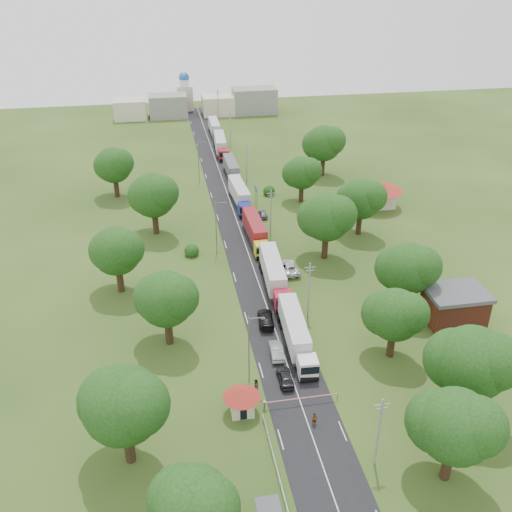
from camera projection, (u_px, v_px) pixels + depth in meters
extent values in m
plane|color=#284216|center=(263.00, 294.00, 90.06)|extent=(260.00, 260.00, 0.00)
cube|color=black|center=(243.00, 238.00, 107.35)|extent=(8.00, 200.00, 0.04)
cylinder|color=slate|center=(264.00, 406.00, 67.49)|extent=(0.20, 0.20, 1.10)
cube|color=slate|center=(264.00, 402.00, 67.25)|extent=(0.35, 0.35, 0.25)
cylinder|color=red|center=(301.00, 398.00, 67.97)|extent=(9.00, 0.12, 0.12)
cylinder|color=slate|center=(337.00, 397.00, 68.90)|extent=(0.10, 0.10, 1.00)
cube|color=beige|center=(242.00, 404.00, 66.77)|extent=(2.60, 2.60, 2.40)
cone|color=maroon|center=(242.00, 393.00, 65.95)|extent=(4.40, 4.40, 1.10)
cube|color=black|center=(253.00, 402.00, 66.87)|extent=(0.02, 1.20, 0.90)
cube|color=black|center=(244.00, 413.00, 65.73)|extent=(0.80, 0.02, 1.90)
cube|color=#47494F|center=(268.00, 506.00, 53.28)|extent=(2.30, 2.30, 0.12)
cube|color=black|center=(279.00, 512.00, 53.94)|extent=(0.02, 1.00, 0.80)
cylinder|color=slate|center=(257.00, 198.00, 119.12)|extent=(0.12, 0.12, 4.00)
cylinder|color=slate|center=(255.00, 194.00, 121.19)|extent=(0.12, 0.12, 4.00)
cube|color=navy|center=(256.00, 189.00, 119.39)|extent=(0.06, 3.00, 1.00)
cube|color=silver|center=(256.00, 189.00, 119.39)|extent=(0.07, 3.10, 0.06)
cylinder|color=gray|center=(378.00, 433.00, 58.50)|extent=(0.24, 0.24, 9.00)
cube|color=gray|center=(382.00, 405.00, 56.68)|extent=(1.60, 0.10, 0.10)
cube|color=gray|center=(382.00, 408.00, 56.92)|extent=(1.20, 0.10, 0.10)
cylinder|color=gray|center=(309.00, 290.00, 82.70)|extent=(0.24, 0.24, 9.00)
cube|color=gray|center=(310.00, 267.00, 80.88)|extent=(1.60, 0.10, 0.10)
cube|color=gray|center=(310.00, 270.00, 81.12)|extent=(1.20, 0.10, 0.10)
cylinder|color=gray|center=(271.00, 212.00, 106.90)|extent=(0.24, 0.24, 9.00)
cube|color=gray|center=(271.00, 193.00, 105.08)|extent=(1.60, 0.10, 0.10)
cube|color=gray|center=(271.00, 196.00, 105.32)|extent=(1.20, 0.10, 0.10)
cylinder|color=gray|center=(247.00, 163.00, 131.10)|extent=(0.24, 0.24, 9.00)
cube|color=gray|center=(247.00, 147.00, 129.29)|extent=(1.60, 0.10, 0.10)
cube|color=gray|center=(247.00, 149.00, 129.53)|extent=(1.20, 0.10, 0.10)
cylinder|color=gray|center=(230.00, 129.00, 155.31)|extent=(0.24, 0.24, 9.00)
cube|color=gray|center=(230.00, 115.00, 153.49)|extent=(1.60, 0.10, 0.10)
cube|color=gray|center=(230.00, 117.00, 153.73)|extent=(1.20, 0.10, 0.10)
cylinder|color=gray|center=(218.00, 104.00, 179.51)|extent=(0.24, 0.24, 9.00)
cube|color=gray|center=(218.00, 92.00, 177.69)|extent=(1.60, 0.10, 0.10)
cube|color=gray|center=(218.00, 94.00, 177.93)|extent=(1.20, 0.10, 0.10)
cylinder|color=slate|center=(249.00, 351.00, 69.53)|extent=(0.16, 0.16, 10.00)
cube|color=slate|center=(256.00, 318.00, 67.42)|extent=(1.80, 0.10, 0.10)
cube|color=slate|center=(263.00, 319.00, 67.61)|extent=(0.50, 0.22, 0.15)
cylinder|color=slate|center=(216.00, 228.00, 99.78)|extent=(0.16, 0.16, 10.00)
cube|color=slate|center=(220.00, 203.00, 97.67)|extent=(1.80, 0.10, 0.10)
cube|color=slate|center=(225.00, 203.00, 97.87)|extent=(0.50, 0.22, 0.15)
cylinder|color=slate|center=(198.00, 162.00, 130.04)|extent=(0.16, 0.16, 10.00)
cube|color=slate|center=(201.00, 142.00, 127.92)|extent=(1.80, 0.10, 0.10)
cube|color=slate|center=(205.00, 143.00, 128.12)|extent=(0.50, 0.22, 0.15)
cylinder|color=#382616|center=(447.00, 463.00, 58.05)|extent=(1.08, 1.08, 4.20)
sphere|color=#17360E|center=(456.00, 426.00, 55.60)|extent=(7.70, 7.70, 7.70)
sphere|color=#17360E|center=(476.00, 426.00, 54.47)|extent=(6.05, 6.05, 6.05)
sphere|color=#17360E|center=(438.00, 422.00, 56.88)|extent=(6.60, 6.60, 6.60)
cylinder|color=#382616|center=(464.00, 400.00, 65.81)|extent=(1.12, 1.12, 4.55)
sphere|color=#17360E|center=(472.00, 362.00, 63.14)|extent=(8.40, 8.40, 8.40)
sphere|color=#17360E|center=(492.00, 361.00, 61.90)|extent=(6.60, 6.60, 6.60)
sphere|color=#17360E|center=(455.00, 359.00, 64.54)|extent=(7.20, 7.20, 7.20)
cylinder|color=#382616|center=(391.00, 344.00, 75.73)|extent=(1.04, 1.04, 3.85)
sphere|color=#17360E|center=(395.00, 315.00, 73.50)|extent=(7.00, 7.00, 7.00)
sphere|color=#17360E|center=(408.00, 313.00, 72.47)|extent=(5.50, 5.50, 5.50)
sphere|color=#17360E|center=(384.00, 313.00, 74.66)|extent=(6.00, 6.00, 6.00)
cylinder|color=#382616|center=(404.00, 298.00, 85.22)|extent=(1.08, 1.08, 4.20)
sphere|color=#17360E|center=(408.00, 269.00, 82.76)|extent=(7.70, 7.70, 7.70)
sphere|color=#17360E|center=(421.00, 266.00, 81.63)|extent=(6.05, 6.05, 6.05)
sphere|color=#17360E|center=(397.00, 268.00, 84.05)|extent=(6.60, 6.60, 6.60)
cylinder|color=#382616|center=(325.00, 246.00, 99.61)|extent=(1.12, 1.12, 4.55)
sphere|color=#17360E|center=(327.00, 217.00, 96.95)|extent=(8.40, 8.40, 8.40)
sphere|color=#17360E|center=(338.00, 215.00, 95.71)|extent=(6.60, 6.60, 6.60)
sphere|color=#17360E|center=(318.00, 217.00, 98.34)|extent=(7.20, 7.20, 7.20)
cylinder|color=#382616|center=(359.00, 224.00, 108.00)|extent=(1.08, 1.08, 4.20)
sphere|color=#17360E|center=(361.00, 199.00, 105.55)|extent=(7.70, 7.70, 7.70)
sphere|color=#17360E|center=(371.00, 196.00, 104.41)|extent=(6.05, 6.05, 6.05)
sphere|color=#17360E|center=(353.00, 199.00, 106.83)|extent=(6.60, 6.60, 6.60)
cylinder|color=#382616|center=(301.00, 193.00, 121.70)|extent=(1.04, 1.04, 3.85)
sphere|color=#17360E|center=(302.00, 173.00, 119.46)|extent=(7.00, 7.00, 7.00)
sphere|color=#17360E|center=(309.00, 171.00, 118.43)|extent=(5.50, 5.50, 5.50)
sphere|color=#17360E|center=(296.00, 173.00, 120.63)|extent=(6.00, 6.00, 6.00)
cylinder|color=#382616|center=(323.00, 166.00, 135.88)|extent=(1.12, 1.12, 4.55)
sphere|color=#17360E|center=(324.00, 143.00, 133.21)|extent=(8.40, 8.40, 8.40)
sphere|color=#17360E|center=(332.00, 141.00, 131.98)|extent=(6.60, 6.60, 6.60)
sphere|color=#17360E|center=(317.00, 144.00, 134.61)|extent=(7.20, 7.20, 7.20)
sphere|color=#17360E|center=(193.00, 506.00, 48.44)|extent=(7.00, 7.00, 7.00)
sphere|color=#17360E|center=(208.00, 507.00, 47.41)|extent=(5.50, 5.50, 5.50)
sphere|color=#17360E|center=(181.00, 499.00, 49.61)|extent=(6.00, 6.00, 6.00)
cylinder|color=#382616|center=(129.00, 445.00, 59.96)|extent=(1.12, 1.12, 4.55)
sphere|color=#17360E|center=(123.00, 405.00, 57.29)|extent=(8.40, 8.40, 8.40)
sphere|color=#17360E|center=(137.00, 405.00, 56.05)|extent=(6.60, 6.60, 6.60)
sphere|color=#17360E|center=(112.00, 401.00, 58.69)|extent=(7.20, 7.20, 7.20)
cylinder|color=#382616|center=(169.00, 330.00, 78.10)|extent=(1.08, 1.08, 4.20)
sphere|color=#17360E|center=(166.00, 299.00, 75.65)|extent=(7.70, 7.70, 7.70)
sphere|color=#17360E|center=(176.00, 297.00, 74.51)|extent=(6.05, 6.05, 6.05)
sphere|color=#17360E|center=(158.00, 298.00, 76.93)|extent=(6.60, 6.60, 6.60)
cylinder|color=#382616|center=(120.00, 280.00, 89.99)|extent=(1.08, 1.08, 4.20)
sphere|color=#17360E|center=(116.00, 251.00, 87.53)|extent=(7.70, 7.70, 7.70)
sphere|color=#17360E|center=(125.00, 249.00, 86.40)|extent=(6.05, 6.05, 6.05)
sphere|color=#17360E|center=(110.00, 251.00, 88.82)|extent=(6.60, 6.60, 6.60)
cylinder|color=#382616|center=(156.00, 223.00, 108.11)|extent=(1.12, 1.12, 4.55)
sphere|color=#17360E|center=(153.00, 195.00, 105.45)|extent=(8.40, 8.40, 8.40)
sphere|color=#17360E|center=(161.00, 193.00, 104.21)|extent=(6.60, 6.60, 6.60)
sphere|color=#17360E|center=(147.00, 196.00, 106.84)|extent=(7.20, 7.20, 7.20)
cylinder|color=#382616|center=(116.00, 187.00, 124.25)|extent=(1.08, 1.08, 4.20)
sphere|color=#17360E|center=(114.00, 165.00, 121.80)|extent=(7.70, 7.70, 7.70)
sphere|color=#17360E|center=(120.00, 163.00, 120.67)|extent=(6.05, 6.05, 6.05)
sphere|color=#17360E|center=(109.00, 166.00, 123.08)|extent=(6.60, 6.60, 6.60)
cube|color=maroon|center=(454.00, 308.00, 82.59)|extent=(8.00, 6.00, 4.60)
cube|color=#47494F|center=(457.00, 293.00, 81.34)|extent=(8.60, 6.60, 0.60)
cube|color=beige|center=(376.00, 197.00, 119.65)|extent=(7.00, 5.00, 4.00)
cone|color=maroon|center=(378.00, 184.00, 118.26)|extent=(10.08, 10.08, 1.80)
cube|color=gray|center=(168.00, 106.00, 181.92)|extent=(12.00, 8.00, 7.00)
cube|color=beige|center=(218.00, 105.00, 184.63)|extent=(10.00, 8.00, 6.00)
cube|color=gray|center=(254.00, 101.00, 186.00)|extent=(14.00, 8.00, 8.00)
cube|color=beige|center=(130.00, 109.00, 180.31)|extent=(10.00, 8.00, 6.00)
cube|color=beige|center=(185.00, 98.00, 189.52)|extent=(5.00, 5.00, 8.00)
cylinder|color=silver|center=(184.00, 82.00, 187.13)|extent=(3.20, 3.20, 2.00)
sphere|color=#2659B2|center=(184.00, 77.00, 186.36)|extent=(3.40, 3.40, 3.40)
cube|color=white|center=(307.00, 367.00, 72.14)|extent=(2.59, 2.59, 2.56)
cube|color=black|center=(310.00, 371.00, 70.89)|extent=(2.35, 0.15, 1.13)
cube|color=slate|center=(309.00, 379.00, 71.61)|extent=(2.26, 0.38, 0.36)
cube|color=slate|center=(294.00, 338.00, 78.72)|extent=(3.02, 11.89, 0.31)
cube|color=silver|center=(294.00, 326.00, 78.11)|extent=(3.24, 12.21, 3.07)
cylinder|color=black|center=(309.00, 378.00, 71.85)|extent=(2.41, 1.02, 1.02)
cylinder|color=black|center=(305.00, 369.00, 73.45)|extent=(2.41, 1.02, 1.02)
cylinder|color=black|center=(288.00, 325.00, 81.94)|extent=(2.41, 1.02, 1.02)
cylinder|color=black|center=(286.00, 319.00, 83.27)|extent=(2.41, 1.02, 1.02)
cube|color=#B11433|center=(283.00, 300.00, 85.45)|extent=(2.73, 2.73, 2.69)
cube|color=black|center=(285.00, 303.00, 84.14)|extent=(2.48, 0.16, 1.19)
cube|color=slate|center=(285.00, 311.00, 84.90)|extent=(2.38, 0.39, 0.38)
cube|color=slate|center=(273.00, 280.00, 92.39)|extent=(3.19, 12.52, 0.32)
cube|color=silver|center=(273.00, 269.00, 91.74)|extent=(3.43, 12.85, 3.23)
cylinder|color=black|center=(284.00, 310.00, 85.16)|extent=(2.53, 1.08, 1.08)
cylinder|color=black|center=(281.00, 303.00, 86.83)|extent=(2.53, 1.08, 1.08)
cylinder|color=black|center=(268.00, 270.00, 95.78)|extent=(2.53, 1.08, 1.08)
cylinder|color=black|center=(266.00, 265.00, 97.18)|extent=(2.53, 1.08, 1.08)
cube|color=yellow|center=(262.00, 249.00, 100.13)|extent=(2.47, 2.47, 2.52)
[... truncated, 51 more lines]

